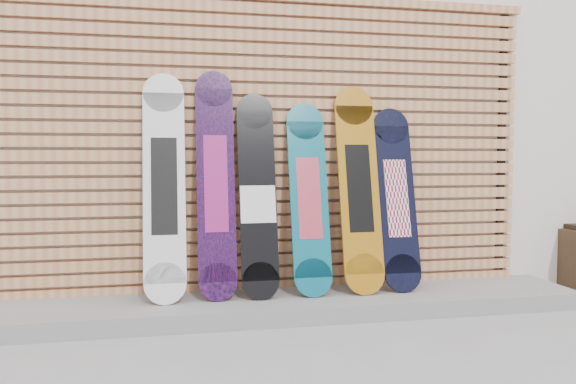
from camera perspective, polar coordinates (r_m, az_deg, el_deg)
name	(u,v)px	position (r m, az deg, el deg)	size (l,w,h in m)	color
ground	(304,345)	(3.40, 1.67, -15.23)	(80.00, 80.00, 0.00)	gray
building	(279,98)	(6.79, -0.93, 9.48)	(12.00, 5.00, 3.60)	silver
concrete_step	(261,306)	(4.00, -2.73, -11.47)	(4.60, 0.70, 0.12)	gray
slat_wall	(255,142)	(4.15, -3.39, 5.08)	(4.26, 0.08, 2.29)	tan
snowboard_0	(164,186)	(3.91, -12.46, 0.60)	(0.28, 0.36, 1.57)	white
snowboard_1	(216,183)	(3.93, -7.35, 0.87)	(0.26, 0.34, 1.59)	black
snowboard_2	(258,196)	(3.95, -3.11, -0.37)	(0.26, 0.36, 1.44)	black
snowboard_3	(309,198)	(4.03, 2.13, -0.60)	(0.28, 0.36, 1.37)	#0C5F75
snowboard_4	(359,188)	(4.12, 7.22, 0.39)	(0.30, 0.37, 1.51)	#AA6C12
snowboard_5	(397,198)	(4.24, 10.98, -0.62)	(0.28, 0.36, 1.35)	black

